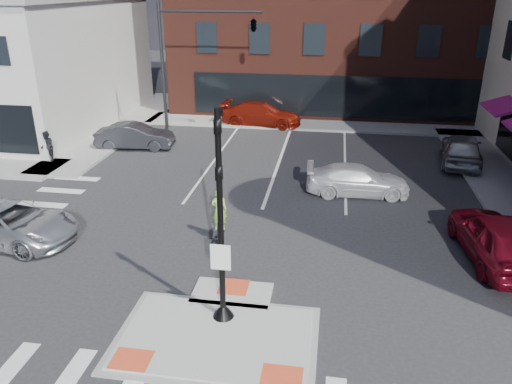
% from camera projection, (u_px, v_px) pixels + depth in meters
% --- Properties ---
extents(ground, '(120.00, 120.00, 0.00)m').
position_uv_depth(ground, '(220.00, 328.00, 13.83)').
color(ground, '#28282B').
rests_on(ground, ground).
extents(refuge_island, '(5.40, 4.65, 0.13)m').
position_uv_depth(refuge_island, '(218.00, 333.00, 13.57)').
color(refuge_island, gray).
rests_on(refuge_island, ground).
extents(sidewalk_nw, '(23.50, 20.50, 0.15)m').
position_uv_depth(sidewalk_nw, '(6.00, 141.00, 30.16)').
color(sidewalk_nw, gray).
rests_on(sidewalk_nw, ground).
extents(sidewalk_n, '(26.00, 3.00, 0.15)m').
position_uv_depth(sidewalk_n, '(337.00, 125.00, 33.41)').
color(sidewalk_n, gray).
rests_on(sidewalk_n, ground).
extents(building_far_left, '(10.00, 12.00, 10.00)m').
position_uv_depth(building_far_left, '(283.00, 19.00, 59.87)').
color(building_far_left, slate).
rests_on(building_far_left, ground).
extents(building_far_right, '(12.00, 12.00, 12.00)m').
position_uv_depth(building_far_right, '(393.00, 10.00, 59.42)').
color(building_far_right, brown).
rests_on(building_far_right, ground).
extents(signal_pole, '(0.60, 0.60, 5.98)m').
position_uv_depth(signal_pole, '(221.00, 247.00, 13.28)').
color(signal_pole, black).
rests_on(signal_pole, refuge_island).
extents(mast_arm_signal, '(6.10, 2.24, 8.00)m').
position_uv_depth(mast_arm_signal, '(228.00, 34.00, 28.34)').
color(mast_arm_signal, black).
rests_on(mast_arm_signal, ground).
extents(silver_suv, '(5.54, 3.11, 1.46)m').
position_uv_depth(silver_suv, '(8.00, 223.00, 18.30)').
color(silver_suv, '#B4B7BC').
rests_on(silver_suv, ground).
extents(red_sedan, '(2.55, 5.22, 1.71)m').
position_uv_depth(red_sedan, '(497.00, 238.00, 16.96)').
color(red_sedan, maroon).
rests_on(red_sedan, ground).
extents(white_pickup, '(4.71, 2.13, 1.34)m').
position_uv_depth(white_pickup, '(358.00, 180.00, 22.46)').
color(white_pickup, white).
rests_on(white_pickup, ground).
extents(bg_car_dark, '(4.58, 2.08, 1.46)m').
position_uv_depth(bg_car_dark, '(135.00, 136.00, 28.72)').
color(bg_car_dark, '#2A2B2F').
rests_on(bg_car_dark, ground).
extents(bg_car_silver, '(2.66, 5.07, 1.64)m').
position_uv_depth(bg_car_silver, '(462.00, 149.00, 26.20)').
color(bg_car_silver, '#A4A6AB').
rests_on(bg_car_silver, ground).
extents(bg_car_red, '(5.51, 2.69, 1.54)m').
position_uv_depth(bg_car_red, '(261.00, 114.00, 33.42)').
color(bg_car_red, maroon).
rests_on(bg_car_red, ground).
extents(cyclist, '(0.88, 1.66, 2.03)m').
position_uv_depth(cyclist, '(219.00, 224.00, 18.33)').
color(cyclist, '#3F3F44').
rests_on(cyclist, ground).
extents(pedestrian_a, '(1.00, 0.99, 1.63)m').
position_uv_depth(pedestrian_a, '(47.00, 146.00, 26.13)').
color(pedestrian_a, black).
rests_on(pedestrian_a, sidewalk_nw).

